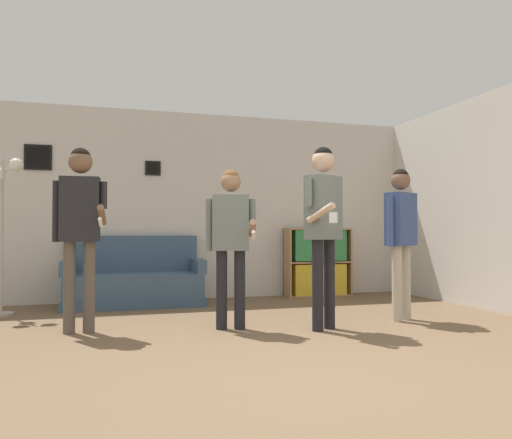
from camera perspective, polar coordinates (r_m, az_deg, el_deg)
The scene contains 10 objects.
ground_plane at distance 3.42m, azimuth 7.05°, elevation -17.79°, with size 20.00×20.00×0.00m, color brown.
wall_back at distance 7.35m, azimuth -6.09°, elevation 1.57°, with size 8.72×0.08×2.70m.
wall_right at distance 6.81m, azimuth 25.06°, elevation 1.92°, with size 0.06×6.57×2.70m.
couch at distance 6.85m, azimuth -13.75°, elevation -7.01°, with size 1.80×0.80×0.91m.
bookshelf at distance 7.64m, azimuth 7.10°, elevation -4.87°, with size 1.00×0.30×1.02m.
floor_lamp at distance 6.51m, azimuth -26.99°, elevation 2.10°, with size 0.37×0.40×1.83m.
person_player_foreground_left at distance 5.07m, azimuth -19.49°, elevation 0.24°, with size 0.50×0.49×1.78m.
person_player_foreground_center at distance 4.98m, azimuth -2.91°, elevation -1.42°, with size 0.49×0.52×1.59m.
person_watcher_holding_cup at distance 4.99m, azimuth 7.74°, elevation 0.49°, with size 0.45×0.57×1.81m.
person_spectator_near_bookshelf at distance 5.70m, azimuth 16.23°, elevation -0.85°, with size 0.45×0.34×1.66m.
Camera 1 is at (-1.30, -3.02, 0.96)m, focal length 35.00 mm.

